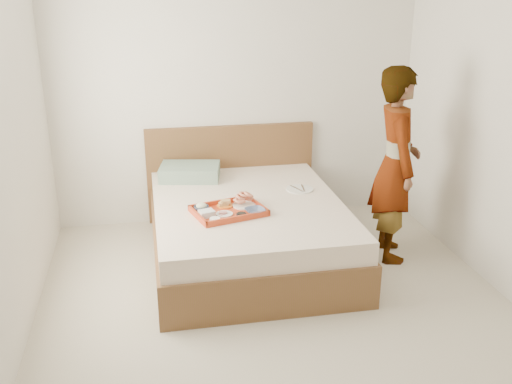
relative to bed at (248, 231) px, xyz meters
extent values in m
cube|color=beige|center=(0.07, -1.00, -0.27)|extent=(3.50, 4.00, 0.01)
cube|color=silver|center=(0.07, 1.00, 1.04)|extent=(3.50, 0.01, 2.60)
cube|color=silver|center=(0.07, -3.00, 1.04)|extent=(3.50, 0.01, 2.60)
cube|color=brown|center=(0.00, 0.00, 0.00)|extent=(1.65, 2.00, 0.53)
cube|color=brown|center=(0.00, 0.97, 0.21)|extent=(1.65, 0.06, 0.95)
cube|color=gray|center=(-0.42, 0.70, 0.33)|extent=(0.60, 0.46, 0.13)
cube|color=#B52D13|center=(-0.20, -0.22, 0.29)|extent=(0.63, 0.53, 0.05)
cylinder|color=white|center=(-0.05, -0.12, 0.29)|extent=(0.23, 0.23, 0.01)
imported|color=#132043|center=(0.00, -0.30, 0.30)|extent=(0.19, 0.19, 0.04)
cylinder|color=black|center=(-0.12, -0.35, 0.29)|extent=(0.10, 0.10, 0.03)
cylinder|color=white|center=(-0.24, -0.28, 0.28)|extent=(0.17, 0.17, 0.01)
cylinder|color=orange|center=(-0.21, -0.10, 0.28)|extent=(0.16, 0.16, 0.01)
imported|color=#132043|center=(-0.41, -0.15, 0.30)|extent=(0.15, 0.15, 0.04)
cube|color=silver|center=(-0.38, -0.29, 0.30)|extent=(0.13, 0.12, 0.05)
cylinder|color=white|center=(-0.33, -0.40, 0.29)|extent=(0.10, 0.10, 0.03)
cylinder|color=white|center=(0.50, 0.20, 0.27)|extent=(0.26, 0.26, 0.01)
imported|color=silver|center=(1.23, -0.15, 0.56)|extent=(0.50, 0.66, 1.65)
camera|label=1|loc=(-0.80, -4.50, 2.04)|focal=41.04mm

